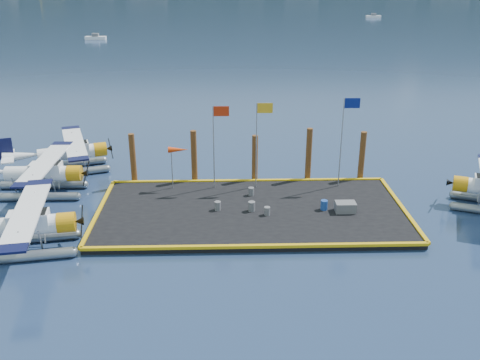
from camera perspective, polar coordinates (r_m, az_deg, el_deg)
The scene contains 21 objects.
ground at distance 35.43m, azimuth 1.24°, elevation -3.72°, with size 4000.00×4000.00×0.00m, color navy.
dock at distance 35.35m, azimuth 1.24°, elevation -3.43°, with size 20.00×10.00×0.40m, color black.
dock_bumpers at distance 35.22m, azimuth 1.24°, elevation -3.00°, with size 20.25×10.25×0.18m, color gold, non-canonical shape.
seaplane_a at distance 32.78m, azimuth -22.17°, elevation -4.82°, with size 8.80×9.65×3.41m.
seaplane_b at distance 40.47m, azimuth -20.40°, elevation 0.43°, with size 8.45×9.30×3.32m.
seaplane_c at distance 44.33m, azimuth -17.62°, elevation 2.60°, with size 8.57×9.15×3.28m.
drum_0 at distance 35.08m, azimuth -2.39°, elevation -2.76°, with size 0.42×0.42×0.59m, color #5D5C61.
drum_1 at distance 34.90m, azimuth 1.25°, elevation -2.82°, with size 0.46×0.46×0.65m, color #5D5C61.
drum_2 at distance 35.51m, azimuth 8.95°, elevation -2.65°, with size 0.46×0.46×0.65m, color #1B4195.
drum_3 at distance 34.41m, azimuth 2.91°, elevation -3.32°, with size 0.39×0.39×0.55m, color #5D5C61.
drum_5 at distance 37.26m, azimuth 1.20°, elevation -1.22°, with size 0.40×0.40×0.57m, color #5D5C61.
crate at distance 35.46m, azimuth 11.17°, elevation -2.84°, with size 1.31×0.87×0.66m, color #5D5C61.
flagpole_red at distance 37.33m, azimuth -2.53°, elevation 4.88°, with size 1.14×0.08×6.00m.
flagpole_yellow at distance 37.37m, azimuth 2.08°, elevation 5.09°, with size 1.14×0.08×6.20m.
flagpole_blue at distance 38.18m, azimuth 11.14°, elevation 5.32°, with size 1.14×0.08×6.50m.
windsock at distance 37.84m, azimuth -6.65°, elevation 3.12°, with size 1.40×0.44×3.12m.
piling_0 at distance 40.18m, azimuth -11.34°, elevation 2.12°, with size 0.44×0.44×4.00m, color #4F2F16.
piling_1 at distance 39.64m, azimuth -4.92°, elevation 2.35°, with size 0.44×0.44×4.20m, color #4F2F16.
piling_2 at distance 39.70m, azimuth 1.59°, elevation 2.15°, with size 0.44×0.44×3.80m, color #4F2F16.
piling_3 at distance 40.04m, azimuth 7.33°, elevation 2.53°, with size 0.44×0.44×4.30m, color #4F2F16.
piling_4 at distance 40.90m, azimuth 12.87°, elevation 2.34°, with size 0.44×0.44×4.00m, color #4F2F16.
Camera 1 is at (-1.71, -31.88, 15.36)m, focal length 40.00 mm.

